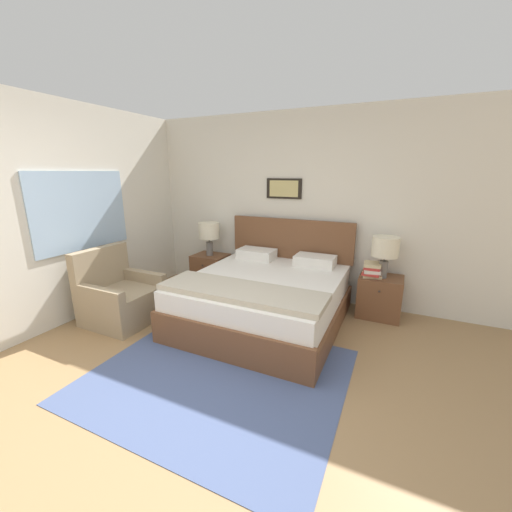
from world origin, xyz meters
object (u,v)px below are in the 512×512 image
object	(u,v)px
nightstand_near_window	(211,271)
table_lamp_by_door	(385,249)
nightstand_by_door	(379,297)
bed	(265,297)
armchair	(120,298)
table_lamp_near_window	(209,232)

from	to	relation	value
nightstand_near_window	table_lamp_by_door	world-z (taller)	table_lamp_by_door
nightstand_by_door	bed	bearing A→B (deg)	-149.51
bed	nightstand_by_door	distance (m)	1.47
bed	nightstand_near_window	bearing A→B (deg)	149.51
bed	table_lamp_by_door	world-z (taller)	bed
armchair	table_lamp_near_window	xyz separation A→B (m)	(0.38, 1.45, 0.61)
nightstand_near_window	table_lamp_near_window	distance (m)	0.63
table_lamp_near_window	armchair	bearing A→B (deg)	-104.70
table_lamp_near_window	table_lamp_by_door	world-z (taller)	same
armchair	table_lamp_by_door	bearing A→B (deg)	116.66
table_lamp_by_door	bed	bearing A→B (deg)	-150.36
nightstand_by_door	table_lamp_near_window	world-z (taller)	table_lamp_near_window
nightstand_by_door	table_lamp_near_window	distance (m)	2.60
armchair	nightstand_by_door	bearing A→B (deg)	117.04
nightstand_near_window	nightstand_by_door	world-z (taller)	same
nightstand_near_window	nightstand_by_door	bearing A→B (deg)	0.00
bed	nightstand_near_window	size ratio (longest dim) A/B	3.67
bed	table_lamp_near_window	distance (m)	1.56
armchair	table_lamp_by_door	distance (m)	3.30
bed	table_lamp_near_window	bearing A→B (deg)	150.05
nightstand_near_window	table_lamp_by_door	bearing A→B (deg)	-0.47
table_lamp_near_window	table_lamp_by_door	bearing A→B (deg)	0.00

